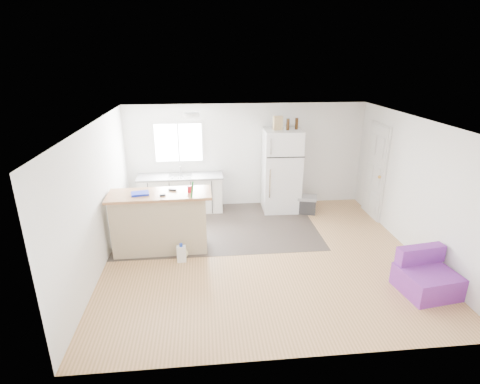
# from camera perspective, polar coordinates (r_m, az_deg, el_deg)

# --- Properties ---
(room) EXTENTS (5.51, 5.01, 2.41)m
(room) POSITION_cam_1_polar(r_m,az_deg,el_deg) (6.41, 3.55, -0.08)
(room) COLOR #A97A47
(room) RESTS_ON ground
(vinyl_zone) EXTENTS (4.05, 2.50, 0.00)m
(vinyl_zone) POSITION_cam_1_polar(r_m,az_deg,el_deg) (7.95, -3.25, -5.26)
(vinyl_zone) COLOR #362D28
(vinyl_zone) RESTS_ON floor
(window) EXTENTS (1.18, 0.06, 0.98)m
(window) POSITION_cam_1_polar(r_m,az_deg,el_deg) (8.64, -9.36, 7.45)
(window) COLOR white
(window) RESTS_ON back_wall
(interior_door) EXTENTS (0.11, 0.92, 2.10)m
(interior_door) POSITION_cam_1_polar(r_m,az_deg,el_deg) (8.69, 19.90, 2.93)
(interior_door) COLOR white
(interior_door) RESTS_ON right_wall
(ceiling_fixture) EXTENTS (0.30, 0.30, 0.07)m
(ceiling_fixture) POSITION_cam_1_polar(r_m,az_deg,el_deg) (7.21, -7.46, 11.61)
(ceiling_fixture) COLOR white
(ceiling_fixture) RESTS_ON ceiling
(kitchen_cabinets) EXTENTS (1.92, 0.61, 1.13)m
(kitchen_cabinets) POSITION_cam_1_polar(r_m,az_deg,el_deg) (8.68, -8.95, -0.16)
(kitchen_cabinets) COLOR white
(kitchen_cabinets) RESTS_ON floor
(peninsula) EXTENTS (1.83, 0.74, 1.12)m
(peninsula) POSITION_cam_1_polar(r_m,az_deg,el_deg) (6.97, -12.06, -4.43)
(peninsula) COLOR tan
(peninsula) RESTS_ON floor
(refrigerator) EXTENTS (0.85, 0.81, 1.87)m
(refrigerator) POSITION_cam_1_polar(r_m,az_deg,el_deg) (8.58, 6.32, 3.26)
(refrigerator) COLOR white
(refrigerator) RESTS_ON floor
(cooler) EXTENTS (0.59, 0.48, 0.40)m
(cooler) POSITION_cam_1_polar(r_m,az_deg,el_deg) (8.69, 9.82, -1.83)
(cooler) COLOR #2B2B2D
(cooler) RESTS_ON floor
(purple_seat) EXTENTS (0.86, 0.83, 0.63)m
(purple_seat) POSITION_cam_1_polar(r_m,az_deg,el_deg) (6.49, 26.46, -11.53)
(purple_seat) COLOR purple
(purple_seat) RESTS_ON floor
(cleaner_jug) EXTENTS (0.16, 0.12, 0.35)m
(cleaner_jug) POSITION_cam_1_polar(r_m,az_deg,el_deg) (6.69, -8.91, -9.26)
(cleaner_jug) COLOR white
(cleaner_jug) RESTS_ON floor
(mop) EXTENTS (0.32, 0.38, 1.43)m
(mop) POSITION_cam_1_polar(r_m,az_deg,el_deg) (6.81, -8.34, -7.93)
(mop) COLOR green
(mop) RESTS_ON floor
(red_cup) EXTENTS (0.10, 0.10, 0.12)m
(red_cup) POSITION_cam_1_polar(r_m,az_deg,el_deg) (6.68, -7.67, 0.44)
(red_cup) COLOR red
(red_cup) RESTS_ON peninsula
(blue_tray) EXTENTS (0.34, 0.27, 0.04)m
(blue_tray) POSITION_cam_1_polar(r_m,az_deg,el_deg) (6.76, -14.99, -0.23)
(blue_tray) COLOR #1529CC
(blue_tray) RESTS_ON peninsula
(tool_a) EXTENTS (0.15, 0.10, 0.03)m
(tool_a) POSITION_cam_1_polar(r_m,az_deg,el_deg) (6.83, -10.27, 0.33)
(tool_a) COLOR black
(tool_a) RESTS_ON peninsula
(tool_b) EXTENTS (0.11, 0.06, 0.03)m
(tool_b) POSITION_cam_1_polar(r_m,az_deg,el_deg) (6.61, -11.72, -0.48)
(tool_b) COLOR black
(tool_b) RESTS_ON peninsula
(cardboard_box) EXTENTS (0.21, 0.12, 0.30)m
(cardboard_box) POSITION_cam_1_polar(r_m,az_deg,el_deg) (8.28, 5.79, 10.41)
(cardboard_box) COLOR tan
(cardboard_box) RESTS_ON refrigerator
(bottle_left) EXTENTS (0.07, 0.07, 0.25)m
(bottle_left) POSITION_cam_1_polar(r_m,az_deg,el_deg) (8.28, 7.31, 10.18)
(bottle_left) COLOR #341C09
(bottle_left) RESTS_ON refrigerator
(bottle_right) EXTENTS (0.08, 0.08, 0.25)m
(bottle_right) POSITION_cam_1_polar(r_m,az_deg,el_deg) (8.41, 8.62, 10.26)
(bottle_right) COLOR #341C09
(bottle_right) RESTS_ON refrigerator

